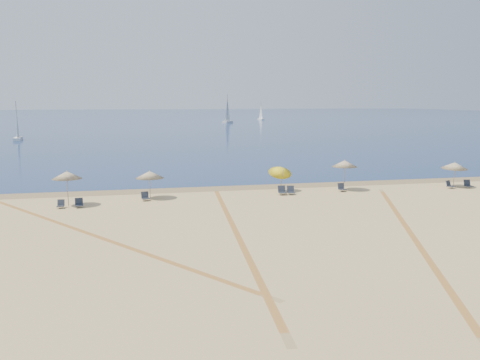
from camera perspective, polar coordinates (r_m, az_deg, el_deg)
The scene contains 20 objects.
ground at distance 22.36m, azimuth 11.29°, elevation -11.10°, with size 160.00×160.00×0.00m, color tan.
ocean at distance 244.46m, azimuth -10.45°, elevation 6.98°, with size 500.00×500.00×0.00m, color #0C2151.
wet_sand at distance 44.69m, azimuth -1.10°, elevation -0.87°, with size 500.00×500.00×0.00m, color olive.
umbrella_1 at distance 38.75m, azimuth -18.78°, elevation 0.52°, with size 2.11×2.11×2.60m.
umbrella_2 at distance 40.12m, azimuth -10.06°, elevation 0.59°, with size 2.19×2.19×2.22m.
umbrella_3 at distance 42.59m, azimuth 4.53°, elevation 1.12°, with size 1.93×1.98×2.51m.
umbrella_4 at distance 44.03m, azimuth 11.62°, elevation 1.81°, with size 2.14×2.14×2.63m.
umbrella_5 at distance 48.60m, azimuth 22.86°, elevation 1.50°, with size 2.22×2.25×2.26m.
chair_1 at distance 38.45m, azimuth -19.40°, elevation -2.59°, with size 0.53×0.61×0.60m.
chair_2 at distance 38.23m, azimuth -17.55°, elevation -2.51°, with size 0.63×0.72×0.67m.
chair_3 at distance 39.61m, azimuth -10.55°, elevation -1.85°, with size 0.66×0.74×0.67m.
chair_4 at distance 41.51m, azimuth 4.72°, elevation -1.21°, with size 0.65×0.75×0.73m.
chair_5 at distance 41.68m, azimuth 5.70°, elevation -1.20°, with size 0.66×0.75×0.70m.
chair_6 at distance 43.78m, azimuth 11.30°, elevation -0.86°, with size 0.60×0.69×0.67m.
chair_7 at distance 48.00m, azimuth 22.40°, elevation -0.51°, with size 0.77×0.83×0.68m.
chair_8 at distance 48.84m, azimuth 24.13°, elevation -0.45°, with size 0.62×0.72×0.71m.
sailboat_0 at distance 173.99m, azimuth -1.41°, elevation 7.35°, with size 4.74×6.33×9.56m.
sailboat_1 at distance 106.98m, azimuth -23.62°, elevation 5.30°, with size 1.68×5.10×7.46m.
sailboat_2 at distance 201.02m, azimuth 2.34°, elevation 7.34°, with size 1.63×4.81×7.02m.
tire_tracks at distance 29.78m, azimuth 0.53°, elevation -5.85°, with size 56.27×42.31×0.00m.
Camera 1 is at (-8.62, -19.19, 7.58)m, focal length 38.17 mm.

